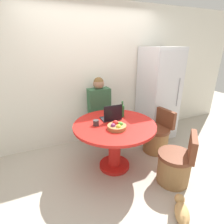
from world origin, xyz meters
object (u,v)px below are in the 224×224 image
object	(u,v)px
chair_right_side	(157,137)
dining_table	(115,135)
bottle	(122,111)
laptop	(112,116)
chair_near_right_corner	(175,166)
person_seated	(99,108)
refrigerator	(158,94)
cat	(182,211)
fruit_bowl	(117,126)

from	to	relation	value
chair_right_side	dining_table	bearing A→B (deg)	-90.00
dining_table	bottle	distance (m)	0.43
laptop	chair_near_right_corner	bearing A→B (deg)	128.55
dining_table	chair_right_side	distance (m)	0.96
bottle	person_seated	bearing A→B (deg)	106.17
refrigerator	chair_right_side	bearing A→B (deg)	-124.56
laptop	cat	bearing A→B (deg)	104.12
chair_near_right_corner	refrigerator	bearing A→B (deg)	-160.89
chair_right_side	chair_near_right_corner	distance (m)	0.81
chair_near_right_corner	person_seated	xyz separation A→B (m)	(-0.61, 1.49, 0.45)
dining_table	cat	size ratio (longest dim) A/B	3.19
chair_near_right_corner	laptop	distance (m)	1.16
person_seated	bottle	distance (m)	0.68
dining_table	laptop	xyz separation A→B (m)	(0.01, 0.15, 0.26)
person_seated	bottle	world-z (taller)	person_seated
fruit_bowl	chair_right_side	bearing A→B (deg)	16.90
dining_table	cat	world-z (taller)	dining_table
chair_near_right_corner	cat	world-z (taller)	chair_near_right_corner
person_seated	cat	world-z (taller)	person_seated
refrigerator	laptop	distance (m)	1.38
refrigerator	person_seated	bearing A→B (deg)	172.61
person_seated	laptop	size ratio (longest dim) A/B	4.45
chair_right_side	bottle	xyz separation A→B (m)	(-0.68, 0.08, 0.60)
chair_right_side	fruit_bowl	world-z (taller)	fruit_bowl
laptop	cat	size ratio (longest dim) A/B	0.77
bottle	chair_near_right_corner	bearing A→B (deg)	-63.43
dining_table	chair_right_side	world-z (taller)	chair_right_side
chair_right_side	bottle	world-z (taller)	bottle
chair_right_side	cat	bearing A→B (deg)	-32.39
cat	dining_table	bearing A→B (deg)	50.80
person_seated	cat	size ratio (longest dim) A/B	3.44
fruit_bowl	dining_table	bearing A→B (deg)	75.58
dining_table	fruit_bowl	xyz separation A→B (m)	(-0.04, -0.16, 0.24)
cat	chair_near_right_corner	bearing A→B (deg)	1.08
bottle	dining_table	bearing A→B (deg)	-138.09
laptop	bottle	size ratio (longest dim) A/B	1.13
laptop	chair_right_side	bearing A→B (deg)	178.35
laptop	bottle	world-z (taller)	bottle
chair_right_side	refrigerator	bearing A→B (deg)	137.61
bottle	cat	world-z (taller)	bottle
refrigerator	fruit_bowl	size ratio (longest dim) A/B	6.93
fruit_bowl	bottle	world-z (taller)	bottle
dining_table	laptop	bearing A→B (deg)	84.60
fruit_bowl	refrigerator	bearing A→B (deg)	32.29
bottle	cat	bearing A→B (deg)	-85.25
chair_near_right_corner	bottle	world-z (taller)	bottle
refrigerator	chair_right_side	size ratio (longest dim) A/B	2.35
refrigerator	fruit_bowl	distance (m)	1.58
person_seated	laptop	distance (m)	0.70
refrigerator	chair_right_side	xyz separation A→B (m)	(-0.38, -0.55, -0.65)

